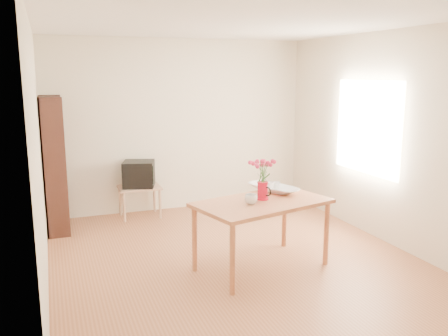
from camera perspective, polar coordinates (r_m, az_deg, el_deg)
name	(u,v)px	position (r m, az deg, el deg)	size (l,w,h in m)	color
room	(236,146)	(5.21, 1.44, 2.67)	(4.50, 4.50, 4.50)	brown
table	(262,208)	(5.09, 4.60, -4.88)	(1.56, 1.13, 0.75)	#9C5635
tv_stand	(139,191)	(7.06, -10.13, -2.77)	(0.60, 0.45, 0.46)	tan
bookshelf	(55,169)	(6.64, -19.68, -0.15)	(0.28, 0.70, 1.80)	black
pitcher	(263,191)	(5.12, 4.66, -2.82)	(0.13, 0.20, 0.20)	red
flowers	(263,168)	(5.06, 4.71, -0.05)	(0.22, 0.22, 0.31)	#E43564
mug	(251,199)	(4.94, 3.28, -3.77)	(0.13, 0.13, 0.10)	white
bowl	(274,174)	(5.44, 6.01, -0.75)	(0.43, 0.43, 0.41)	white
teacup_a	(271,178)	(5.43, 5.63, -1.17)	(0.08, 0.08, 0.07)	white
teacup_b	(276,177)	(5.49, 6.33, -1.10)	(0.07, 0.07, 0.07)	white
television	(139,173)	(7.01, -10.23, -0.64)	(0.53, 0.51, 0.38)	black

